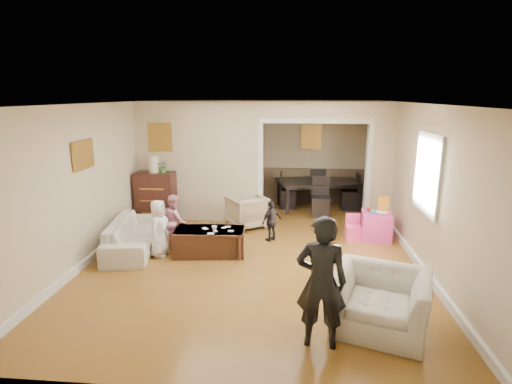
# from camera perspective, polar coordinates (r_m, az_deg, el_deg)

# --- Properties ---
(floor) EXTENTS (7.00, 7.00, 0.00)m
(floor) POSITION_cam_1_polar(r_m,az_deg,el_deg) (7.25, -0.14, -8.46)
(floor) COLOR #9F6A29
(floor) RESTS_ON ground
(partition_left) EXTENTS (2.75, 0.18, 2.60)m
(partition_left) POSITION_cam_1_polar(r_m,az_deg,el_deg) (8.83, -8.02, 4.22)
(partition_left) COLOR #C6B590
(partition_left) RESTS_ON ground
(partition_right) EXTENTS (0.55, 0.18, 2.60)m
(partition_right) POSITION_cam_1_polar(r_m,az_deg,el_deg) (8.81, 17.24, 3.71)
(partition_right) COLOR #C6B590
(partition_right) RESTS_ON ground
(partition_header) EXTENTS (2.22, 0.18, 0.35)m
(partition_header) POSITION_cam_1_polar(r_m,az_deg,el_deg) (8.51, 8.53, 11.47)
(partition_header) COLOR #C6B590
(partition_header) RESTS_ON partition_right
(window_pane) EXTENTS (0.03, 0.95, 1.10)m
(window_pane) POSITION_cam_1_polar(r_m,az_deg,el_deg) (6.74, 23.32, 2.44)
(window_pane) COLOR white
(window_pane) RESTS_ON ground
(framed_art_partition) EXTENTS (0.45, 0.03, 0.55)m
(framed_art_partition) POSITION_cam_1_polar(r_m,az_deg,el_deg) (8.89, -13.52, 7.62)
(framed_art_partition) COLOR brown
(framed_art_partition) RESTS_ON partition_left
(framed_art_sofa_wall) EXTENTS (0.03, 0.55, 0.40)m
(framed_art_sofa_wall) POSITION_cam_1_polar(r_m,az_deg,el_deg) (7.00, -23.41, 4.88)
(framed_art_sofa_wall) COLOR brown
(framed_art_alcove) EXTENTS (0.45, 0.03, 0.55)m
(framed_art_alcove) POSITION_cam_1_polar(r_m,az_deg,el_deg) (10.19, 7.85, 7.76)
(framed_art_alcove) COLOR brown
(sofa) EXTENTS (1.03, 1.99, 0.55)m
(sofa) POSITION_cam_1_polar(r_m,az_deg,el_deg) (7.59, -16.99, -5.82)
(sofa) COLOR beige
(sofa) RESTS_ON ground
(armchair_back) EXTENTS (1.01, 1.01, 0.67)m
(armchair_back) POSITION_cam_1_polar(r_m,az_deg,el_deg) (8.45, -1.29, -2.79)
(armchair_back) COLOR tan
(armchair_back) RESTS_ON ground
(armchair_front) EXTENTS (1.33, 1.25, 0.71)m
(armchair_front) POSITION_cam_1_polar(r_m,az_deg,el_deg) (5.13, 17.25, -14.65)
(armchair_front) COLOR beige
(armchair_front) RESTS_ON ground
(dresser) EXTENTS (0.82, 0.46, 1.13)m
(dresser) POSITION_cam_1_polar(r_m,az_deg,el_deg) (8.89, -14.07, -0.85)
(dresser) COLOR #33140F
(dresser) RESTS_ON ground
(table_lamp) EXTENTS (0.22, 0.22, 0.36)m
(table_lamp) POSITION_cam_1_polar(r_m,az_deg,el_deg) (8.74, -14.35, 3.88)
(table_lamp) COLOR beige
(table_lamp) RESTS_ON dresser
(potted_plant) EXTENTS (0.25, 0.22, 0.28)m
(potted_plant) POSITION_cam_1_polar(r_m,az_deg,el_deg) (8.68, -13.09, 3.63)
(potted_plant) COLOR #3A6B2F
(potted_plant) RESTS_ON dresser
(coffee_table) EXTENTS (1.26, 0.72, 0.45)m
(coffee_table) POSITION_cam_1_polar(r_m,az_deg,el_deg) (7.12, -6.63, -7.03)
(coffee_table) COLOR #361911
(coffee_table) RESTS_ON ground
(coffee_cup) EXTENTS (0.10, 0.10, 0.08)m
(coffee_cup) POSITION_cam_1_polar(r_m,az_deg,el_deg) (6.97, -5.96, -5.16)
(coffee_cup) COLOR white
(coffee_cup) RESTS_ON coffee_table
(play_table) EXTENTS (0.61, 0.61, 0.53)m
(play_table) POSITION_cam_1_polar(r_m,az_deg,el_deg) (8.11, 16.79, -4.64)
(play_table) COLOR #D93994
(play_table) RESTS_ON ground
(cereal_box) EXTENTS (0.21, 0.09, 0.30)m
(cereal_box) POSITION_cam_1_polar(r_m,az_deg,el_deg) (8.12, 17.68, -1.65)
(cereal_box) COLOR yellow
(cereal_box) RESTS_ON play_table
(cyan_cup) EXTENTS (0.08, 0.08, 0.08)m
(cyan_cup) POSITION_cam_1_polar(r_m,az_deg,el_deg) (7.96, 16.30, -2.67)
(cyan_cup) COLOR #2ACDD3
(cyan_cup) RESTS_ON play_table
(toy_block) EXTENTS (0.09, 0.08, 0.05)m
(toy_block) POSITION_cam_1_polar(r_m,az_deg,el_deg) (8.12, 15.93, -2.44)
(toy_block) COLOR #B41623
(toy_block) RESTS_ON play_table
(play_bowl) EXTENTS (0.24, 0.24, 0.05)m
(play_bowl) POSITION_cam_1_polar(r_m,az_deg,el_deg) (7.93, 17.45, -2.92)
(play_bowl) COLOR white
(play_bowl) RESTS_ON play_table
(dining_table) EXTENTS (2.19, 1.56, 0.69)m
(dining_table) POSITION_cam_1_polar(r_m,az_deg,el_deg) (9.92, 8.93, -0.39)
(dining_table) COLOR black
(dining_table) RESTS_ON ground
(adult_person) EXTENTS (0.58, 0.40, 1.52)m
(adult_person) POSITION_cam_1_polar(r_m,az_deg,el_deg) (4.50, 9.29, -12.59)
(adult_person) COLOR black
(adult_person) RESTS_ON ground
(child_kneel_a) EXTENTS (0.35, 0.51, 1.00)m
(child_kneel_a) POSITION_cam_1_polar(r_m,az_deg,el_deg) (7.11, -13.68, -5.04)
(child_kneel_a) COLOR white
(child_kneel_a) RESTS_ON ground
(child_kneel_b) EXTENTS (0.55, 0.60, 0.99)m
(child_kneel_b) POSITION_cam_1_polar(r_m,az_deg,el_deg) (7.48, -11.50, -4.04)
(child_kneel_b) COLOR pink
(child_kneel_b) RESTS_ON ground
(child_toddler) EXTENTS (0.46, 0.47, 0.79)m
(child_toddler) POSITION_cam_1_polar(r_m,az_deg,el_deg) (7.64, 2.23, -4.13)
(child_toddler) COLOR black
(child_toddler) RESTS_ON ground
(craft_papers) EXTENTS (0.59, 0.47, 0.00)m
(craft_papers) POSITION_cam_1_polar(r_m,az_deg,el_deg) (7.00, -5.42, -5.40)
(craft_papers) COLOR white
(craft_papers) RESTS_ON coffee_table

